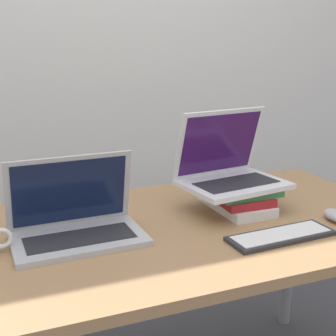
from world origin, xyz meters
The scene contains 6 objects.
wall_back centered at (0.00, 1.43, 1.35)m, with size 8.00×0.05×2.70m.
desk centered at (0.00, 0.39, 0.63)m, with size 1.48×0.79×0.70m.
laptop_left centered at (-0.30, 0.41, 0.75)m, with size 0.36×0.23×0.23m.
book_stack centered at (0.24, 0.46, 0.74)m, with size 0.21×0.27×0.08m.
laptop_on_books centered at (0.22, 0.47, 0.83)m, with size 0.35×0.28×0.24m.
wireless_keyboard centered at (0.23, 0.19, 0.71)m, with size 0.32×0.12×0.01m.
Camera 1 is at (-0.52, -0.81, 1.24)m, focal length 50.00 mm.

